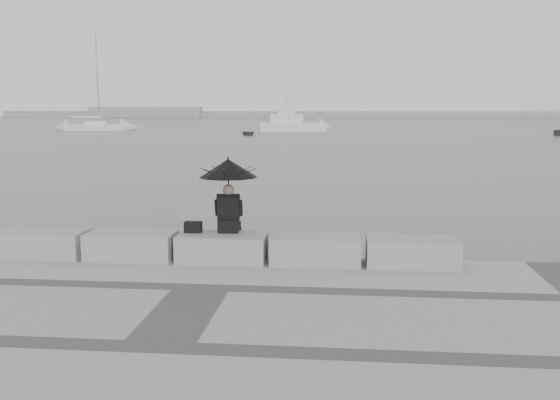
# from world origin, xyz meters

# --- Properties ---
(ground) EXTENTS (360.00, 360.00, 0.00)m
(ground) POSITION_xyz_m (0.00, 0.00, 0.00)
(ground) COLOR #434648
(ground) RESTS_ON ground
(stone_block_far_left) EXTENTS (1.60, 0.80, 0.50)m
(stone_block_far_left) POSITION_xyz_m (-3.40, -0.45, 0.75)
(stone_block_far_left) COLOR gray
(stone_block_far_left) RESTS_ON promenade
(stone_block_left) EXTENTS (1.60, 0.80, 0.50)m
(stone_block_left) POSITION_xyz_m (-1.70, -0.45, 0.75)
(stone_block_left) COLOR gray
(stone_block_left) RESTS_ON promenade
(stone_block_centre) EXTENTS (1.60, 0.80, 0.50)m
(stone_block_centre) POSITION_xyz_m (0.00, -0.45, 0.75)
(stone_block_centre) COLOR gray
(stone_block_centre) RESTS_ON promenade
(stone_block_right) EXTENTS (1.60, 0.80, 0.50)m
(stone_block_right) POSITION_xyz_m (1.70, -0.45, 0.75)
(stone_block_right) COLOR gray
(stone_block_right) RESTS_ON promenade
(stone_block_far_right) EXTENTS (1.60, 0.80, 0.50)m
(stone_block_far_right) POSITION_xyz_m (3.40, -0.45, 0.75)
(stone_block_far_right) COLOR gray
(stone_block_far_right) RESTS_ON promenade
(seated_person) EXTENTS (1.08, 1.08, 1.39)m
(seated_person) POSITION_xyz_m (0.08, -0.21, 1.98)
(seated_person) COLOR black
(seated_person) RESTS_ON stone_block_centre
(bag) EXTENTS (0.31, 0.18, 0.20)m
(bag) POSITION_xyz_m (-0.56, -0.32, 1.10)
(bag) COLOR black
(bag) RESTS_ON stone_block_centre
(distant_landmass) EXTENTS (180.00, 8.00, 2.80)m
(distant_landmass) POSITION_xyz_m (-8.14, 154.51, 0.90)
(distant_landmass) COLOR gray
(distant_landmass) RESTS_ON ground
(sailboat_left) EXTENTS (7.99, 4.47, 12.90)m
(sailboat_left) POSITION_xyz_m (-30.01, 68.02, 0.52)
(sailboat_left) COLOR silver
(sailboat_left) RESTS_ON ground
(motor_cruiser) EXTENTS (8.51, 4.19, 4.50)m
(motor_cruiser) POSITION_xyz_m (-4.03, 66.56, 0.89)
(motor_cruiser) COLOR silver
(motor_cruiser) RESTS_ON ground
(dinghy) EXTENTS (3.04, 2.25, 0.47)m
(dinghy) POSITION_xyz_m (-8.22, 57.54, 0.24)
(dinghy) COLOR slate
(dinghy) RESTS_ON ground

